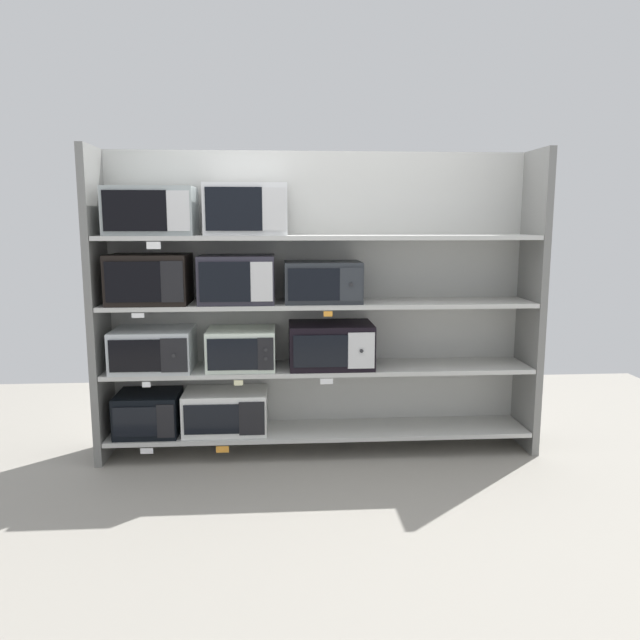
% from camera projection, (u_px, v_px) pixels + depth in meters
% --- Properties ---
extents(ground, '(6.91, 6.00, 0.02)m').
position_uv_depth(ground, '(332.00, 520.00, 3.34)').
color(ground, gray).
extents(back_panel, '(3.11, 0.04, 2.09)m').
position_uv_depth(back_panel, '(318.00, 301.00, 4.38)').
color(back_panel, '#B2B2AD').
rests_on(back_panel, ground).
extents(upright_left, '(0.05, 0.41, 2.09)m').
position_uv_depth(upright_left, '(98.00, 307.00, 4.05)').
color(upright_left, slate).
rests_on(upright_left, ground).
extents(upright_right, '(0.05, 0.41, 2.09)m').
position_uv_depth(upright_right, '(531.00, 303.00, 4.25)').
color(upright_right, slate).
rests_on(upright_right, ground).
extents(shelf_0, '(2.91, 0.41, 0.03)m').
position_uv_depth(shelf_0, '(320.00, 431.00, 4.30)').
color(shelf_0, beige).
rests_on(shelf_0, ground).
extents(microwave_0, '(0.42, 0.38, 0.28)m').
position_uv_depth(microwave_0, '(149.00, 413.00, 4.19)').
color(microwave_0, black).
rests_on(microwave_0, shelf_0).
extents(microwave_1, '(0.57, 0.36, 0.29)m').
position_uv_depth(microwave_1, '(226.00, 411.00, 4.22)').
color(microwave_1, white).
rests_on(microwave_1, shelf_0).
extents(price_tag_0, '(0.08, 0.00, 0.04)m').
position_uv_depth(price_tag_0, '(147.00, 451.00, 4.02)').
color(price_tag_0, white).
extents(price_tag_1, '(0.09, 0.00, 0.04)m').
position_uv_depth(price_tag_1, '(222.00, 449.00, 4.05)').
color(price_tag_1, orange).
extents(shelf_1, '(2.91, 0.41, 0.03)m').
position_uv_depth(shelf_1, '(320.00, 368.00, 4.22)').
color(shelf_1, beige).
extents(microwave_2, '(0.53, 0.44, 0.28)m').
position_uv_depth(microwave_2, '(154.00, 349.00, 4.12)').
color(microwave_2, '#B5BCC0').
rests_on(microwave_2, shelf_1).
extents(microwave_3, '(0.46, 0.40, 0.27)m').
position_uv_depth(microwave_3, '(242.00, 348.00, 4.16)').
color(microwave_3, silver).
rests_on(microwave_3, shelf_1).
extents(microwave_4, '(0.57, 0.42, 0.30)m').
position_uv_depth(microwave_4, '(331.00, 345.00, 4.20)').
color(microwave_4, black).
rests_on(microwave_4, shelf_1).
extents(price_tag_2, '(0.05, 0.00, 0.04)m').
position_uv_depth(price_tag_2, '(146.00, 385.00, 3.95)').
color(price_tag_2, white).
extents(price_tag_3, '(0.06, 0.00, 0.04)m').
position_uv_depth(price_tag_3, '(238.00, 383.00, 3.99)').
color(price_tag_3, beige).
extents(price_tag_4, '(0.09, 0.00, 0.04)m').
position_uv_depth(price_tag_4, '(327.00, 381.00, 4.03)').
color(price_tag_4, white).
extents(shelf_2, '(2.91, 0.41, 0.03)m').
position_uv_depth(shelf_2, '(320.00, 304.00, 4.15)').
color(shelf_2, beige).
extents(microwave_5, '(0.52, 0.41, 0.33)m').
position_uv_depth(microwave_5, '(150.00, 279.00, 4.04)').
color(microwave_5, black).
rests_on(microwave_5, shelf_2).
extents(microwave_6, '(0.50, 0.39, 0.32)m').
position_uv_depth(microwave_6, '(237.00, 279.00, 4.08)').
color(microwave_6, '#2A2833').
rests_on(microwave_6, shelf_2).
extents(microwave_7, '(0.52, 0.38, 0.27)m').
position_uv_depth(microwave_7, '(323.00, 282.00, 4.13)').
color(microwave_7, '#292D32').
rests_on(microwave_7, shelf_2).
extents(price_tag_5, '(0.08, 0.00, 0.03)m').
position_uv_depth(price_tag_5, '(138.00, 315.00, 3.87)').
color(price_tag_5, white).
extents(price_tag_6, '(0.06, 0.00, 0.03)m').
position_uv_depth(price_tag_6, '(328.00, 314.00, 3.95)').
color(price_tag_6, orange).
extents(shelf_3, '(2.91, 0.41, 0.03)m').
position_uv_depth(shelf_3, '(320.00, 237.00, 4.08)').
color(shelf_3, beige).
extents(microwave_8, '(0.57, 0.36, 0.31)m').
position_uv_depth(microwave_8, '(151.00, 211.00, 3.97)').
color(microwave_8, '#9BA4A4').
rests_on(microwave_8, shelf_3).
extents(microwave_9, '(0.54, 0.35, 0.34)m').
position_uv_depth(microwave_9, '(246.00, 210.00, 4.01)').
color(microwave_9, silver).
rests_on(microwave_9, shelf_3).
extents(price_tag_7, '(0.09, 0.00, 0.05)m').
position_uv_depth(price_tag_7, '(154.00, 245.00, 3.81)').
color(price_tag_7, white).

